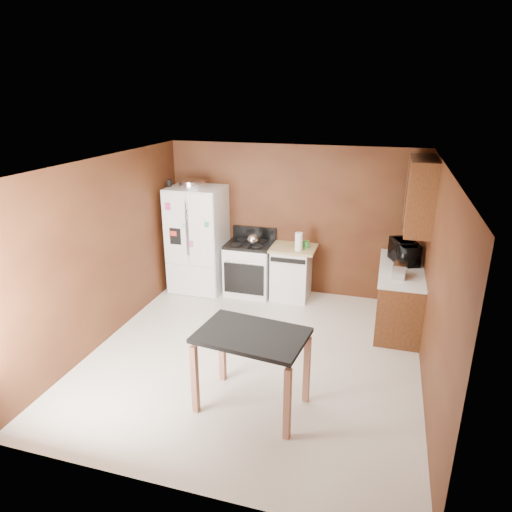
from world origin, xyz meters
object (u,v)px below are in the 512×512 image
at_px(kettle, 253,240).
at_px(green_canister, 306,244).
at_px(refrigerator, 198,239).
at_px(island, 252,346).
at_px(dishwasher, 291,272).
at_px(paper_towel, 299,242).
at_px(pen_cup, 169,183).
at_px(roasting_pan, 192,184).
at_px(microwave, 404,253).
at_px(toaster, 400,270).
at_px(gas_range, 250,267).

xyz_separation_m(kettle, green_canister, (0.86, 0.13, -0.04)).
bearing_deg(refrigerator, island, -57.37).
height_order(refrigerator, dishwasher, refrigerator).
height_order(kettle, paper_towel, paper_towel).
bearing_deg(paper_towel, green_canister, 56.59).
distance_m(pen_cup, island, 3.74).
distance_m(pen_cup, green_canister, 2.47).
bearing_deg(roasting_pan, dishwasher, 2.30).
relative_size(green_canister, island, 0.10).
relative_size(kettle, dishwasher, 0.21).
bearing_deg(refrigerator, microwave, -2.94).
relative_size(roasting_pan, dishwasher, 0.49).
relative_size(refrigerator, dishwasher, 2.02).
bearing_deg(toaster, refrigerator, 174.88).
distance_m(kettle, dishwasher, 0.84).
relative_size(pen_cup, microwave, 0.22).
xyz_separation_m(green_canister, toaster, (1.45, -0.88, 0.05)).
bearing_deg(kettle, toaster, -17.93).
bearing_deg(paper_towel, gas_range, 172.92).
distance_m(kettle, island, 2.94).
bearing_deg(gas_range, pen_cup, -174.25).
relative_size(microwave, dishwasher, 0.61).
relative_size(pen_cup, paper_towel, 0.40).
bearing_deg(microwave, green_canister, 57.63).
xyz_separation_m(refrigerator, island, (1.82, -2.84, -0.14)).
bearing_deg(dishwasher, kettle, -169.22).
relative_size(toaster, refrigerator, 0.15).
bearing_deg(gas_range, dishwasher, 1.94).
bearing_deg(island, roasting_pan, 123.27).
bearing_deg(island, pen_cup, 129.14).
bearing_deg(gas_range, green_canister, 2.22).
height_order(microwave, gas_range, microwave).
bearing_deg(refrigerator, kettle, -2.07).
height_order(kettle, microwave, microwave).
height_order(pen_cup, kettle, pen_cup).
distance_m(pen_cup, microwave, 3.89).
bearing_deg(toaster, microwave, 92.80).
relative_size(green_canister, dishwasher, 0.13).
relative_size(pen_cup, dishwasher, 0.13).
xyz_separation_m(roasting_pan, microwave, (3.42, -0.19, -0.81)).
bearing_deg(microwave, refrigerator, 64.85).
bearing_deg(microwave, pen_cup, 66.31).
xyz_separation_m(pen_cup, kettle, (1.43, 0.04, -0.87)).
relative_size(roasting_pan, gas_range, 0.40).
xyz_separation_m(kettle, microwave, (2.37, -0.14, 0.06)).
bearing_deg(microwave, paper_towel, 63.24).
xyz_separation_m(pen_cup, paper_towel, (2.20, 0.03, -0.82)).
bearing_deg(green_canister, paper_towel, -123.41).
relative_size(pen_cup, green_canister, 1.00).
distance_m(roasting_pan, refrigerator, 0.96).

